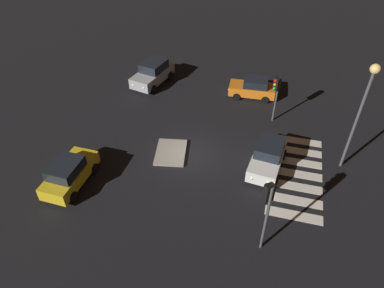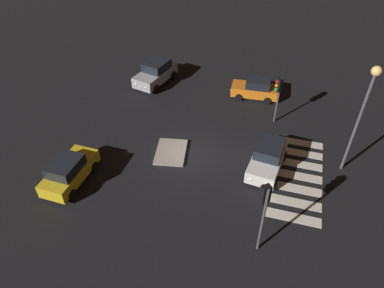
% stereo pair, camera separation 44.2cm
% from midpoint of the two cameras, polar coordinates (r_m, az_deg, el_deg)
% --- Properties ---
extents(ground_plane, '(80.00, 80.00, 0.00)m').
position_cam_midpoint_polar(ground_plane, '(23.83, -0.53, -1.86)').
color(ground_plane, black).
extents(traffic_island, '(2.95, 2.42, 0.18)m').
position_cam_midpoint_polar(traffic_island, '(23.99, -3.96, -1.35)').
color(traffic_island, gray).
rests_on(traffic_island, ground).
extents(car_orange, '(1.95, 3.86, 1.65)m').
position_cam_midpoint_polar(car_orange, '(29.85, 9.34, 8.89)').
color(car_orange, orange).
rests_on(car_orange, ground).
extents(car_yellow, '(4.16, 2.04, 1.79)m').
position_cam_midpoint_polar(car_yellow, '(22.63, -19.67, -4.44)').
color(car_yellow, gold).
rests_on(car_yellow, ground).
extents(car_white, '(4.32, 2.34, 1.82)m').
position_cam_midpoint_polar(car_white, '(22.88, 11.56, -1.96)').
color(car_white, silver).
rests_on(car_white, ground).
extents(car_silver, '(4.69, 2.82, 1.93)m').
position_cam_midpoint_polar(car_silver, '(31.58, -6.72, 11.24)').
color(car_silver, '#9EA0A5').
rests_on(car_silver, ground).
extents(traffic_light_east, '(0.53, 0.54, 3.68)m').
position_cam_midpoint_polar(traffic_light_east, '(26.08, 12.94, 8.63)').
color(traffic_light_east, '#47474C').
rests_on(traffic_light_east, ground).
extents(traffic_light_south, '(0.53, 0.54, 4.39)m').
position_cam_midpoint_polar(traffic_light_south, '(16.81, 11.30, -9.11)').
color(traffic_light_south, '#47474C').
rests_on(traffic_light_south, ground).
extents(street_lamp, '(0.56, 0.56, 7.21)m').
position_cam_midpoint_polar(street_lamp, '(22.17, 25.38, 6.30)').
color(street_lamp, '#47474C').
rests_on(street_lamp, ground).
extents(crosswalk_near, '(7.60, 3.20, 0.02)m').
position_cam_midpoint_polar(crosswalk_near, '(23.41, 15.87, -4.63)').
color(crosswalk_near, silver).
rests_on(crosswalk_near, ground).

